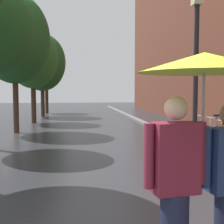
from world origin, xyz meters
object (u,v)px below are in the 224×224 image
street_tree_4 (42,62)px  couple_under_umbrella (203,126)px  street_tree_2 (14,39)px  street_tree_3 (33,58)px  street_lamp_post (196,63)px  parked_bicycle_3 (223,135)px  street_tree_5 (46,71)px  parked_bicycle_4 (211,132)px

street_tree_4 → couple_under_umbrella: size_ratio=2.64×
street_tree_2 → street_tree_3: street_tree_2 is taller
street_tree_3 → street_tree_4: 3.88m
couple_under_umbrella → street_tree_2: bearing=109.5°
couple_under_umbrella → street_lamp_post: 4.97m
street_tree_2 → parked_bicycle_3: 8.79m
street_tree_3 → street_lamp_post: (5.18, -9.25, -1.05)m
street_tree_2 → couple_under_umbrella: street_tree_2 is taller
street_tree_4 → couple_under_umbrella: bearing=-79.6°
street_tree_2 → couple_under_umbrella: (3.56, -10.07, -2.43)m
street_tree_4 → street_tree_5: street_tree_4 is taller
couple_under_umbrella → street_lamp_post: street_lamp_post is taller
parked_bicycle_4 → street_lamp_post: 3.37m
street_tree_2 → street_tree_4: (0.31, 7.56, -0.24)m
street_tree_2 → street_tree_5: street_tree_2 is taller
street_tree_3 → street_tree_5: 6.93m
street_tree_2 → street_tree_3: 3.71m
street_tree_4 → street_tree_2: bearing=-92.3°
couple_under_umbrella → street_tree_5: bearing=99.0°
street_tree_3 → parked_bicycle_3: street_tree_3 is taller
parked_bicycle_3 → street_lamp_post: 2.97m
street_tree_5 → parked_bicycle_3: 16.39m
street_tree_4 → parked_bicycle_4: (6.60, -10.93, -3.24)m
street_tree_3 → street_tree_5: size_ratio=1.13×
street_tree_3 → couple_under_umbrella: (3.33, -13.75, -2.05)m
street_tree_4 → street_lamp_post: (5.10, -13.12, -1.18)m
street_tree_4 → parked_bicycle_3: size_ratio=4.90×
parked_bicycle_4 → street_tree_3: bearing=133.5°
street_tree_3 → parked_bicycle_4: (6.68, -7.05, -3.11)m
parked_bicycle_3 → parked_bicycle_4: size_ratio=1.02×
street_tree_2 → street_lamp_post: street_tree_2 is taller
street_tree_4 → street_tree_5: size_ratio=1.21×
parked_bicycle_4 → couple_under_umbrella: size_ratio=0.53×
parked_bicycle_3 → couple_under_umbrella: couple_under_umbrella is taller
street_tree_4 → street_lamp_post: bearing=-68.8°
parked_bicycle_3 → couple_under_umbrella: size_ratio=0.54×
street_tree_2 → street_tree_4: street_tree_2 is taller
couple_under_umbrella → parked_bicycle_3: bearing=60.4°
street_tree_5 → street_tree_4: bearing=-89.9°
street_tree_4 → parked_bicycle_4: 13.17m
street_tree_3 → street_tree_2: bearing=-93.5°
street_tree_4 → street_tree_5: bearing=90.1°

